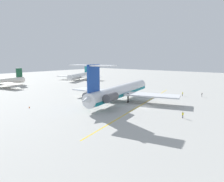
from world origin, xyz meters
TOP-DOWN VIEW (x-y plane):
  - ground at (0.00, 0.00)m, footprint 357.19×357.19m
  - main_jetliner at (1.17, 11.58)m, footprint 46.31×41.22m
  - airliner_mid_right at (41.49, 77.37)m, footprint 30.65×30.92m
  - ground_crew_near_nose at (25.73, -2.06)m, footprint 0.45×0.28m
  - ground_crew_near_tail at (-5.19, -13.81)m, footprint 0.31×0.35m
  - ground_crew_portside at (28.74, -8.69)m, footprint 0.44×0.28m
  - safety_cone_nose at (-24.14, 27.27)m, footprint 0.40×0.40m
  - safety_cone_wingtip at (23.87, 33.15)m, footprint 0.40×0.40m
  - taxiway_centreline at (2.46, 2.73)m, footprint 69.28×14.87m

SIDE VIEW (x-z plane):
  - ground at x=0.00m, z-range 0.00..0.00m
  - taxiway_centreline at x=2.46m, z-range 0.00..0.01m
  - safety_cone_nose at x=-24.14m, z-range 0.00..0.55m
  - safety_cone_wingtip at x=23.87m, z-range 0.00..0.55m
  - ground_crew_near_tail at x=-5.19m, z-range 0.23..1.93m
  - ground_crew_portside at x=28.74m, z-range 0.24..2.00m
  - ground_crew_near_nose at x=25.73m, z-range 0.24..2.01m
  - airliner_mid_right at x=41.49m, z-range -1.98..7.65m
  - main_jetliner at x=1.17m, z-range -3.08..10.48m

